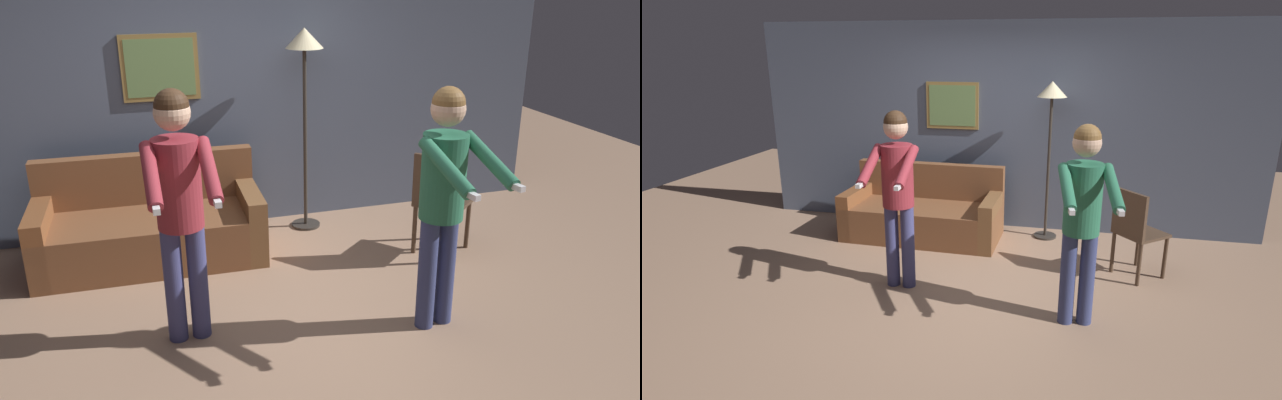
% 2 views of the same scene
% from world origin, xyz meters
% --- Properties ---
extents(ground_plane, '(12.00, 12.00, 0.00)m').
position_xyz_m(ground_plane, '(0.00, 0.00, 0.00)').
color(ground_plane, '#A17D63').
extents(back_wall_assembly, '(6.40, 0.09, 2.60)m').
position_xyz_m(back_wall_assembly, '(-0.01, 1.93, 1.30)').
color(back_wall_assembly, '#4F5A70').
rests_on(back_wall_assembly, ground_plane).
extents(couch, '(1.92, 0.90, 0.87)m').
position_xyz_m(couch, '(-0.87, 1.30, 0.28)').
color(couch, brown).
rests_on(couch, ground_plane).
extents(torchiere_lamp, '(0.35, 0.35, 1.91)m').
position_xyz_m(torchiere_lamp, '(0.62, 1.60, 1.60)').
color(torchiere_lamp, '#332D28').
rests_on(torchiere_lamp, ground_plane).
extents(person_standing_left, '(0.44, 0.69, 1.73)m').
position_xyz_m(person_standing_left, '(-0.70, -0.08, 1.05)').
color(person_standing_left, '#3E4175').
rests_on(person_standing_left, ground_plane).
extents(person_standing_right, '(0.50, 0.72, 1.71)m').
position_xyz_m(person_standing_right, '(1.00, -0.43, 1.04)').
color(person_standing_right, navy).
rests_on(person_standing_right, ground_plane).
extents(dining_chair_distant, '(0.59, 0.59, 0.93)m').
position_xyz_m(dining_chair_distant, '(1.56, 0.63, 0.53)').
color(dining_chair_distant, '#4C3828').
rests_on(dining_chair_distant, ground_plane).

